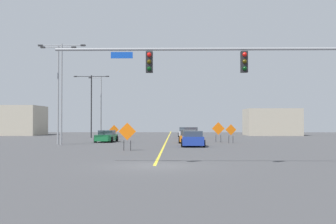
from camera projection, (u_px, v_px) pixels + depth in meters
The scene contains 18 objects.
ground at pixel (154, 166), 21.19m from camera, with size 135.94×135.94×0.00m, color #444447.
road_centre_stripe at pixel (168, 138), 58.94m from camera, with size 0.16×75.52×0.01m.
traffic_signal_assembly at pixel (239, 70), 21.21m from camera, with size 14.26×0.44×6.30m.
street_lamp_mid_left at pixel (58, 87), 41.58m from camera, with size 3.48×0.24×9.61m.
street_lamp_far_left at pixel (100, 104), 59.42m from camera, with size 1.81×0.24×8.48m.
street_lamp_near_right at pixel (91, 100), 58.09m from camera, with size 4.82×0.24×8.52m.
street_lamp_far_right at pixel (62, 85), 40.13m from camera, with size 4.48×0.24×9.54m.
construction_sign_right_shoulder at pixel (127, 133), 32.43m from camera, with size 1.34×0.09×2.13m.
construction_sign_left_lane at pixel (231, 131), 43.74m from camera, with size 1.13×0.22×1.94m.
construction_sign_left_shoulder at pixel (114, 130), 52.31m from camera, with size 1.15×0.27×1.80m.
construction_sign_median_near at pixel (218, 129), 45.78m from camera, with size 1.36×0.08×2.15m.
car_green_mid at pixel (107, 136), 46.36m from camera, with size 2.13×4.20×1.27m.
car_silver_near at pixel (185, 132), 63.26m from camera, with size 2.16×4.42×1.39m.
car_blue_distant at pixel (193, 139), 37.89m from camera, with size 2.10×3.87×1.39m.
car_red_far at pixel (191, 133), 55.63m from camera, with size 2.24×4.49×1.49m.
car_orange_approaching at pixel (188, 137), 44.53m from camera, with size 2.07×3.94×1.36m.
roadside_building_west at pixel (15, 120), 70.15m from camera, with size 8.68×7.94×4.80m.
roadside_building_east at pixel (272, 122), 69.05m from camera, with size 8.44×6.51×4.28m.
Camera 1 is at (1.06, -21.23, 2.20)m, focal length 45.70 mm.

